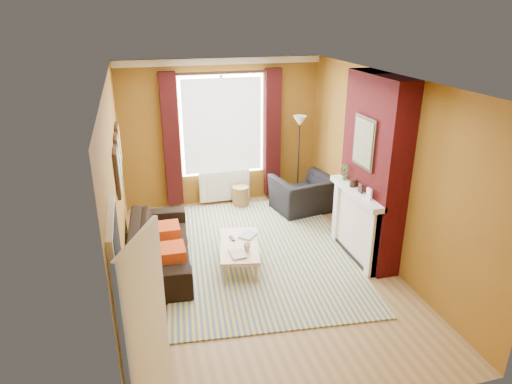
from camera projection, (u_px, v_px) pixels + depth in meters
ground at (260, 269)px, 6.82m from camera, size 5.50×5.50×0.00m
room_walls at (297, 172)px, 6.70m from camera, size 3.82×5.54×2.83m
striped_rug at (258, 252)px, 7.29m from camera, size 3.21×4.19×0.02m
sofa at (160, 245)px, 6.85m from camera, size 1.02×2.27×0.65m
armchair at (303, 194)px, 8.66m from camera, size 1.21×1.10×0.69m
coffee_table at (239, 247)px, 6.78m from camera, size 0.77×1.21×0.37m
wicker_stool at (241, 196)px, 8.96m from camera, size 0.41×0.41×0.39m
floor_lamp at (299, 135)px, 8.68m from camera, size 0.34×0.34×1.75m
book_a at (231, 255)px, 6.44m from camera, size 0.23×0.29×0.03m
book_b at (242, 234)px, 7.06m from camera, size 0.35×0.36×0.02m
mug at (247, 247)px, 6.58m from camera, size 0.13×0.13×0.10m
tv_remote at (232, 238)px, 6.92m from camera, size 0.06×0.16×0.02m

